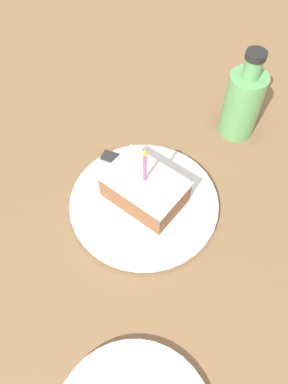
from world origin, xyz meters
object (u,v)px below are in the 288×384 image
at_px(plate, 144,203).
at_px(bottle, 243,102).
at_px(cake_slice, 143,191).
at_px(fork, 139,166).

bearing_deg(plate, bottle, 173.05).
bearing_deg(cake_slice, fork, -135.35).
xyz_separation_m(cake_slice, bottle, (-0.27, 0.04, 0.03)).
relative_size(plate, cake_slice, 1.97).
bearing_deg(bottle, cake_slice, -7.64).
height_order(fork, bottle, bottle).
bearing_deg(fork, bottle, 157.91).
relative_size(cake_slice, bottle, 0.72).
relative_size(cake_slice, fork, 0.76).
distance_m(plate, fork, 0.08).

